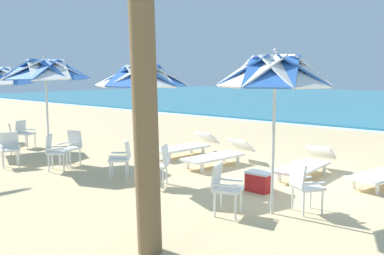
{
  "coord_description": "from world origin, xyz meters",
  "views": [
    {
      "loc": [
        4.07,
        -8.16,
        2.37
      ],
      "look_at": [
        -2.63,
        -0.31,
        1.0
      ],
      "focal_mm": 39.28,
      "sensor_mm": 36.0,
      "label": 1
    }
  ],
  "objects_px": {
    "plastic_chair_9": "(24,132)",
    "sun_lounger_2": "(219,155)",
    "cooler_box": "(259,181)",
    "plastic_chair_0": "(224,185)",
    "plastic_chair_4": "(10,147)",
    "plastic_chair_7": "(6,137)",
    "sun_lounger_3": "(186,146)",
    "beach_umbrella_2": "(45,71)",
    "beach_umbrella_1": "(142,77)",
    "plastic_chair_2": "(160,163)",
    "plastic_chair_5": "(71,145)",
    "sun_lounger_1": "(307,164)",
    "beach_umbrella_0": "(275,73)",
    "plastic_chair_1": "(304,184)",
    "plastic_chair_6": "(55,150)",
    "plastic_chair_3": "(122,157)"
  },
  "relations": [
    {
      "from": "plastic_chair_7",
      "to": "sun_lounger_2",
      "type": "xyz_separation_m",
      "value": [
        5.58,
        2.8,
        -0.22
      ]
    },
    {
      "from": "plastic_chair_9",
      "to": "plastic_chair_1",
      "type": "bearing_deg",
      "value": -0.39
    },
    {
      "from": "plastic_chair_7",
      "to": "plastic_chair_6",
      "type": "bearing_deg",
      "value": -3.87
    },
    {
      "from": "plastic_chair_4",
      "to": "plastic_chair_7",
      "type": "bearing_deg",
      "value": 156.92
    },
    {
      "from": "plastic_chair_5",
      "to": "plastic_chair_1",
      "type": "bearing_deg",
      "value": 3.68
    },
    {
      "from": "plastic_chair_2",
      "to": "plastic_chair_9",
      "type": "height_order",
      "value": "same"
    },
    {
      "from": "plastic_chair_0",
      "to": "sun_lounger_3",
      "type": "relative_size",
      "value": 0.39
    },
    {
      "from": "plastic_chair_9",
      "to": "sun_lounger_3",
      "type": "height_order",
      "value": "plastic_chair_9"
    },
    {
      "from": "plastic_chair_2",
      "to": "beach_umbrella_1",
      "type": "bearing_deg",
      "value": 164.75
    },
    {
      "from": "plastic_chair_0",
      "to": "beach_umbrella_1",
      "type": "distance_m",
      "value": 3.33
    },
    {
      "from": "beach_umbrella_1",
      "to": "plastic_chair_2",
      "type": "relative_size",
      "value": 3.0
    },
    {
      "from": "plastic_chair_2",
      "to": "plastic_chair_5",
      "type": "height_order",
      "value": "same"
    },
    {
      "from": "beach_umbrella_1",
      "to": "plastic_chair_4",
      "type": "distance_m",
      "value": 4.13
    },
    {
      "from": "plastic_chair_1",
      "to": "plastic_chair_6",
      "type": "height_order",
      "value": "same"
    },
    {
      "from": "plastic_chair_7",
      "to": "sun_lounger_3",
      "type": "height_order",
      "value": "plastic_chair_7"
    },
    {
      "from": "beach_umbrella_2",
      "to": "plastic_chair_7",
      "type": "relative_size",
      "value": 3.21
    },
    {
      "from": "plastic_chair_0",
      "to": "plastic_chair_6",
      "type": "height_order",
      "value": "same"
    },
    {
      "from": "sun_lounger_1",
      "to": "sun_lounger_2",
      "type": "relative_size",
      "value": 0.98
    },
    {
      "from": "plastic_chair_2",
      "to": "cooler_box",
      "type": "bearing_deg",
      "value": 30.53
    },
    {
      "from": "beach_umbrella_0",
      "to": "beach_umbrella_1",
      "type": "xyz_separation_m",
      "value": [
        -3.33,
        0.16,
        -0.1
      ]
    },
    {
      "from": "beach_umbrella_2",
      "to": "cooler_box",
      "type": "height_order",
      "value": "beach_umbrella_2"
    },
    {
      "from": "cooler_box",
      "to": "plastic_chair_4",
      "type": "bearing_deg",
      "value": -160.17
    },
    {
      "from": "beach_umbrella_0",
      "to": "plastic_chair_3",
      "type": "bearing_deg",
      "value": -178.37
    },
    {
      "from": "sun_lounger_2",
      "to": "plastic_chair_4",
      "type": "bearing_deg",
      "value": -138.64
    },
    {
      "from": "beach_umbrella_0",
      "to": "plastic_chair_6",
      "type": "bearing_deg",
      "value": -173.41
    },
    {
      "from": "plastic_chair_0",
      "to": "plastic_chair_4",
      "type": "xyz_separation_m",
      "value": [
        -6.25,
        -0.58,
        0.0
      ]
    },
    {
      "from": "plastic_chair_2",
      "to": "plastic_chair_6",
      "type": "distance_m",
      "value": 3.02
    },
    {
      "from": "plastic_chair_7",
      "to": "plastic_chair_1",
      "type": "bearing_deg",
      "value": 5.44
    },
    {
      "from": "beach_umbrella_0",
      "to": "beach_umbrella_2",
      "type": "height_order",
      "value": "beach_umbrella_2"
    },
    {
      "from": "plastic_chair_5",
      "to": "beach_umbrella_2",
      "type": "bearing_deg",
      "value": -161.08
    },
    {
      "from": "sun_lounger_1",
      "to": "beach_umbrella_1",
      "type": "bearing_deg",
      "value": -135.63
    },
    {
      "from": "plastic_chair_2",
      "to": "plastic_chair_9",
      "type": "distance_m",
      "value": 6.5
    },
    {
      "from": "plastic_chair_7",
      "to": "beach_umbrella_2",
      "type": "bearing_deg",
      "value": 6.11
    },
    {
      "from": "beach_umbrella_2",
      "to": "plastic_chair_9",
      "type": "bearing_deg",
      "value": 164.91
    },
    {
      "from": "beach_umbrella_0",
      "to": "plastic_chair_1",
      "type": "distance_m",
      "value": 1.93
    },
    {
      "from": "beach_umbrella_2",
      "to": "sun_lounger_3",
      "type": "distance_m",
      "value": 4.27
    },
    {
      "from": "plastic_chair_9",
      "to": "sun_lounger_2",
      "type": "distance_m",
      "value": 6.53
    },
    {
      "from": "plastic_chair_2",
      "to": "plastic_chair_4",
      "type": "distance_m",
      "value": 4.35
    },
    {
      "from": "sun_lounger_3",
      "to": "sun_lounger_1",
      "type": "bearing_deg",
      "value": 0.14
    },
    {
      "from": "beach_umbrella_1",
      "to": "plastic_chair_7",
      "type": "relative_size",
      "value": 3.0
    },
    {
      "from": "cooler_box",
      "to": "plastic_chair_9",
      "type": "bearing_deg",
      "value": -176.17
    },
    {
      "from": "plastic_chair_6",
      "to": "sun_lounger_3",
      "type": "xyz_separation_m",
      "value": [
        1.26,
        3.39,
        -0.22
      ]
    },
    {
      "from": "plastic_chair_3",
      "to": "beach_umbrella_1",
      "type": "bearing_deg",
      "value": 34.03
    },
    {
      "from": "plastic_chair_0",
      "to": "sun_lounger_3",
      "type": "xyz_separation_m",
      "value": [
        -3.74,
        3.3,
        -0.22
      ]
    },
    {
      "from": "plastic_chair_4",
      "to": "beach_umbrella_2",
      "type": "bearing_deg",
      "value": 70.65
    },
    {
      "from": "sun_lounger_3",
      "to": "plastic_chair_0",
      "type": "bearing_deg",
      "value": -41.41
    },
    {
      "from": "plastic_chair_1",
      "to": "beach_umbrella_2",
      "type": "distance_m",
      "value": 7.19
    },
    {
      "from": "plastic_chair_0",
      "to": "plastic_chair_7",
      "type": "bearing_deg",
      "value": 179.22
    },
    {
      "from": "plastic_chair_6",
      "to": "sun_lounger_3",
      "type": "bearing_deg",
      "value": 69.67
    },
    {
      "from": "beach_umbrella_0",
      "to": "plastic_chair_0",
      "type": "relative_size",
      "value": 3.17
    }
  ]
}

